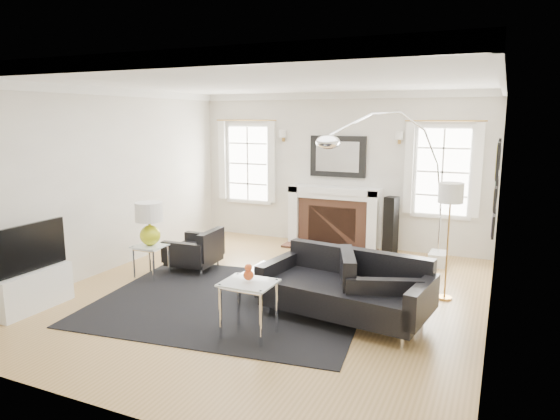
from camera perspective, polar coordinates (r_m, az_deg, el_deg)
The scene contains 25 objects.
floor at distance 6.86m, azimuth -1.34°, elevation -9.55°, with size 6.00×6.00×0.00m, color #A37C44.
back_wall at distance 9.29m, azimuth 6.67°, elevation 4.57°, with size 5.50×0.04×2.80m, color silver.
front_wall at distance 4.07m, azimuth -20.01°, elevation -3.72°, with size 5.50×0.04×2.80m, color silver.
left_wall at distance 8.09m, azimuth -19.27°, elevation 3.16°, with size 0.04×6.00×2.80m, color silver.
right_wall at distance 5.89m, azimuth 23.52°, elevation 0.29°, with size 0.04×6.00×2.80m, color silver.
ceiling at distance 6.46m, azimuth -1.45°, elevation 14.47°, with size 5.50×6.00×0.02m, color white.
crown_molding at distance 6.45m, azimuth -1.44°, elevation 13.94°, with size 5.50×6.00×0.12m, color white.
fireplace at distance 9.22m, azimuth 6.16°, elevation -0.86°, with size 1.70×0.69×1.11m.
mantel_mirror at distance 9.22m, azimuth 6.62°, elevation 6.09°, with size 1.05×0.07×0.75m.
window_left at distance 9.95m, azimuth -3.66°, elevation 5.36°, with size 1.24×0.15×1.62m.
window_right at distance 8.85m, azimuth 18.09°, elevation 4.21°, with size 1.24×0.15×1.62m.
gallery_wall at distance 7.15m, azimuth 23.54°, elevation 3.05°, with size 0.04×1.73×1.29m.
tv_unit at distance 6.96m, azimuth -26.56°, elevation -7.56°, with size 0.35×1.00×1.09m.
area_rug at distance 6.62m, azimuth -5.55°, elevation -10.30°, with size 3.37×2.81×0.01m, color black.
sofa at distance 6.03m, azimuth 7.66°, elevation -9.01°, with size 2.07×1.16×0.64m.
armchair_left at distance 7.93m, azimuth -9.48°, elevation -4.66°, with size 0.76×0.83×0.53m.
armchair_right at distance 6.08m, azimuth 10.63°, elevation -8.79°, with size 1.13×1.20×0.65m.
coffee_table at distance 6.61m, azimuth -0.31°, elevation -7.33°, with size 0.81×0.81×0.36m.
side_table_left at distance 7.69m, azimuth -14.53°, elevation -4.63°, with size 0.44×0.44×0.49m.
nesting_table at distance 5.45m, azimuth -3.60°, elevation -9.43°, with size 0.56×0.47×0.62m.
gourd_lamp at distance 7.59m, azimuth -14.70°, elevation -1.18°, with size 0.40×0.40×0.65m.
orange_vase at distance 5.38m, azimuth -3.62°, elevation -7.20°, with size 0.11×0.11×0.18m.
arc_floor_lamp at distance 7.75m, azimuth 12.11°, elevation 3.00°, with size 1.79×1.66×2.53m.
stick_floor_lamp at distance 6.70m, azimuth 18.91°, elevation 1.20°, with size 0.31×0.31×1.54m.
speaker_tower at distance 8.83m, azimuth 12.54°, elevation -1.79°, with size 0.20×0.20×1.02m, color black.
Camera 1 is at (2.79, -5.81, 2.36)m, focal length 32.00 mm.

